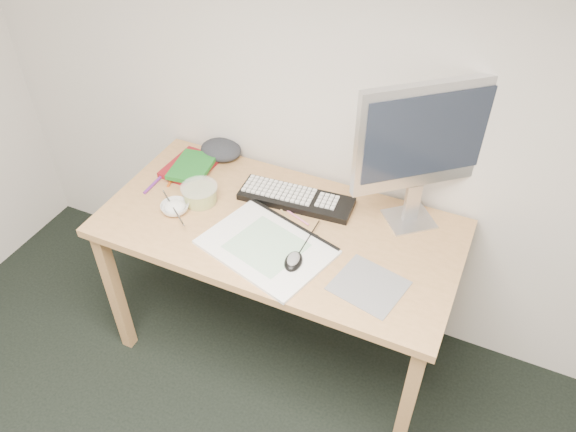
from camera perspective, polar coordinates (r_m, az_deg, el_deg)
name	(u,v)px	position (r m, az deg, el deg)	size (l,w,h in m)	color
desk	(279,240)	(2.24, -0.92, -2.50)	(1.40, 0.70, 0.75)	tan
mousepad	(369,286)	(1.98, 8.20, -7.02)	(0.23, 0.21, 0.00)	slate
sketchpad	(266,247)	(2.08, -2.20, -3.18)	(0.46, 0.33, 0.01)	white
keyboard	(296,199)	(2.28, 0.83, 1.77)	(0.47, 0.15, 0.03)	black
monitor	(424,140)	(2.03, 13.64, 7.50)	(0.41, 0.36, 0.60)	silver
mouse	(293,259)	(2.00, 0.55, -4.41)	(0.06, 0.10, 0.03)	black
rice_bowl	(175,208)	(2.28, -11.41, 0.80)	(0.11, 0.11, 0.04)	silver
chopsticks	(173,208)	(2.25, -11.57, 0.82)	(0.02, 0.02, 0.24)	#A9A9AB
fruit_tub	(200,194)	(2.30, -8.95, 2.24)	(0.15, 0.15, 0.07)	#E6E952
book_red	(190,167)	(2.50, -9.93, 4.97)	(0.18, 0.23, 0.02)	maroon
book_green	(192,167)	(2.46, -9.71, 4.97)	(0.16, 0.21, 0.02)	#196721
cloth_lump	(221,150)	(2.55, -6.83, 6.69)	(0.16, 0.13, 0.07)	#2A2D32
pencil_pink	(292,213)	(2.23, 0.36, 0.26)	(0.01, 0.01, 0.19)	pink
pencil_tan	(284,214)	(2.22, -0.37, 0.19)	(0.01, 0.01, 0.17)	tan
pencil_black	(298,227)	(2.17, 1.03, -1.11)	(0.01, 0.01, 0.18)	black
marker_blue	(176,172)	(2.49, -11.33, 4.40)	(0.01, 0.01, 0.12)	navy
marker_orange	(173,177)	(2.46, -11.61, 3.85)	(0.01, 0.01, 0.12)	#C15116
marker_purple	(154,183)	(2.44, -13.44, 3.25)	(0.01, 0.01, 0.14)	#612380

